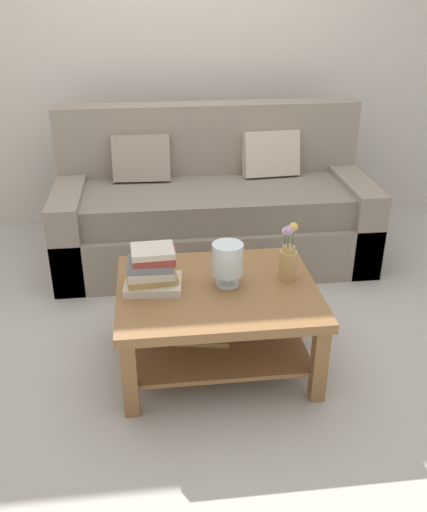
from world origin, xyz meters
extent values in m
plane|color=#B7B2A8|center=(0.00, 0.00, 0.00)|extent=(10.00, 10.00, 0.00)
cube|color=beige|center=(0.00, 1.65, 1.35)|extent=(6.40, 0.12, 2.70)
cube|color=gray|center=(0.10, 0.76, 0.18)|extent=(2.18, 0.90, 0.36)
cube|color=gray|center=(0.10, 0.73, 0.46)|extent=(1.94, 0.74, 0.20)
cube|color=gray|center=(0.10, 1.11, 0.71)|extent=(2.18, 0.20, 0.70)
cube|color=gray|center=(-0.89, 0.76, 0.30)|extent=(0.20, 0.90, 0.60)
cube|color=gray|center=(1.09, 0.76, 0.30)|extent=(0.20, 0.90, 0.60)
cube|color=gray|center=(-0.39, 0.97, 0.72)|extent=(0.41, 0.20, 0.34)
cube|color=beige|center=(0.54, 0.97, 0.72)|extent=(0.41, 0.21, 0.34)
cube|color=olive|center=(-0.03, -0.44, 0.43)|extent=(1.01, 0.82, 0.05)
cube|color=olive|center=(-0.48, -0.80, 0.20)|extent=(0.07, 0.07, 0.41)
cube|color=olive|center=(0.42, -0.80, 0.20)|extent=(0.07, 0.07, 0.41)
cube|color=olive|center=(-0.48, -0.09, 0.20)|extent=(0.07, 0.07, 0.41)
cube|color=olive|center=(0.42, -0.09, 0.20)|extent=(0.07, 0.07, 0.41)
cube|color=olive|center=(-0.03, -0.44, 0.14)|extent=(0.89, 0.70, 0.02)
cube|color=tan|center=(-0.10, -0.43, 0.17)|extent=(0.31, 0.25, 0.03)
cube|color=beige|center=(-0.35, -0.42, 0.48)|extent=(0.30, 0.24, 0.04)
cube|color=tan|center=(-0.35, -0.42, 0.52)|extent=(0.26, 0.18, 0.04)
cube|color=beige|center=(-0.36, -0.43, 0.55)|extent=(0.23, 0.18, 0.03)
cube|color=slate|center=(-0.35, -0.41, 0.59)|extent=(0.24, 0.17, 0.04)
cube|color=#993833|center=(-0.33, -0.40, 0.63)|extent=(0.22, 0.19, 0.04)
cube|color=beige|center=(-0.34, -0.41, 0.66)|extent=(0.22, 0.18, 0.03)
cylinder|color=silver|center=(0.03, -0.42, 0.47)|extent=(0.12, 0.12, 0.02)
cylinder|color=silver|center=(0.03, -0.42, 0.50)|extent=(0.04, 0.04, 0.05)
cylinder|color=silver|center=(0.03, -0.42, 0.60)|extent=(0.16, 0.16, 0.16)
sphere|color=tan|center=(0.00, -0.42, 0.57)|extent=(0.04, 0.04, 0.04)
sphere|color=tan|center=(0.05, -0.41, 0.58)|extent=(0.05, 0.05, 0.05)
cylinder|color=tan|center=(0.34, -0.40, 0.54)|extent=(0.09, 0.09, 0.16)
cylinder|color=tan|center=(0.34, -0.40, 0.63)|extent=(0.07, 0.07, 0.03)
cylinder|color=#426638|center=(0.36, -0.40, 0.69)|extent=(0.01, 0.01, 0.09)
sphere|color=gold|center=(0.36, -0.40, 0.75)|extent=(0.05, 0.05, 0.05)
cylinder|color=#426638|center=(0.33, -0.37, 0.67)|extent=(0.01, 0.01, 0.06)
sphere|color=silver|center=(0.33, -0.37, 0.72)|extent=(0.04, 0.04, 0.04)
cylinder|color=#426638|center=(0.33, -0.41, 0.68)|extent=(0.01, 0.01, 0.08)
sphere|color=#B28CB7|center=(0.33, -0.41, 0.74)|extent=(0.05, 0.05, 0.05)
camera|label=1|loc=(-0.33, -2.86, 1.85)|focal=39.05mm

